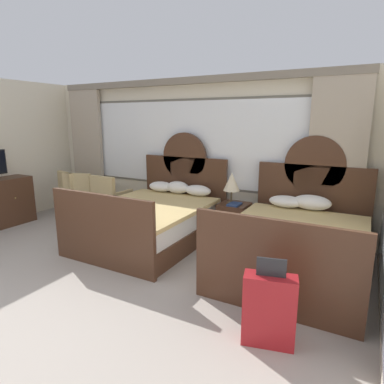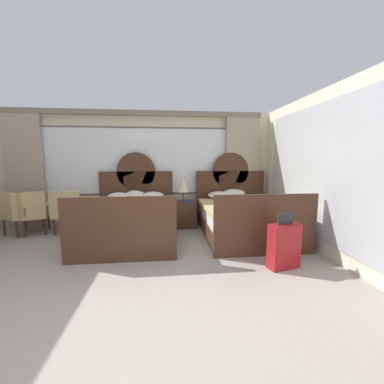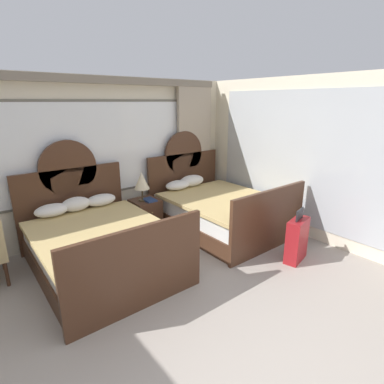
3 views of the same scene
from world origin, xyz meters
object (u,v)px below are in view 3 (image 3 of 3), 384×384
object	(u,v)px
bed_near_window	(99,244)
suitcase_on_floor	(297,240)
nightstand_between_beds	(146,216)
bed_near_mirror	(218,209)
table_lamp_on_nightstand	(142,181)
book_on_nightstand	(149,200)

from	to	relation	value
bed_near_window	suitcase_on_floor	world-z (taller)	bed_near_window
nightstand_between_beds	suitcase_on_floor	bearing A→B (deg)	-61.82
bed_near_mirror	nightstand_between_beds	bearing A→B (deg)	148.69
table_lamp_on_nightstand	suitcase_on_floor	bearing A→B (deg)	-60.73
bed_near_mirror	nightstand_between_beds	world-z (taller)	bed_near_mirror
bed_near_window	table_lamp_on_nightstand	world-z (taller)	bed_near_window
bed_near_window	table_lamp_on_nightstand	distance (m)	1.42
bed_near_window	nightstand_between_beds	xyz separation A→B (m)	(1.14, 0.69, -0.06)
bed_near_window	nightstand_between_beds	distance (m)	1.33
nightstand_between_beds	table_lamp_on_nightstand	size ratio (longest dim) A/B	1.19
bed_near_mirror	suitcase_on_floor	bearing A→B (deg)	-86.67
nightstand_between_beds	book_on_nightstand	bearing A→B (deg)	-67.48
nightstand_between_beds	book_on_nightstand	world-z (taller)	book_on_nightstand
nightstand_between_beds	table_lamp_on_nightstand	world-z (taller)	table_lamp_on_nightstand
bed_near_window	table_lamp_on_nightstand	xyz separation A→B (m)	(1.09, 0.68, 0.60)
book_on_nightstand	bed_near_window	bearing A→B (deg)	-153.23
bed_near_window	book_on_nightstand	bearing A→B (deg)	26.77
bed_near_window	book_on_nightstand	distance (m)	1.35
bed_near_window	book_on_nightstand	world-z (taller)	bed_near_window
bed_near_window	bed_near_mirror	distance (m)	2.28
bed_near_mirror	book_on_nightstand	world-z (taller)	bed_near_mirror
bed_near_mirror	table_lamp_on_nightstand	distance (m)	1.50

